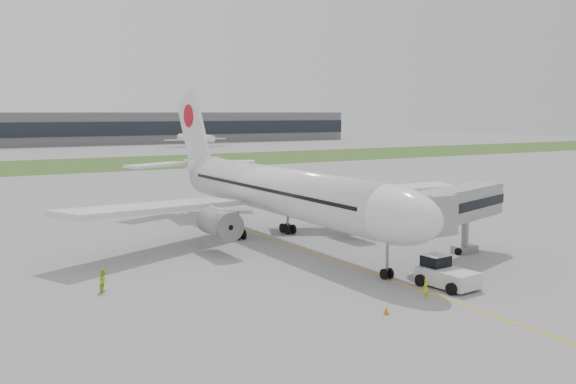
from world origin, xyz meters
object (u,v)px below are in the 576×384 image
airliner (272,189)px  pushback_tug (444,273)px  ground_crew_near (426,289)px  jet_bridge (454,206)px

airliner → pushback_tug: size_ratio=10.81×
airliner → pushback_tug: airliner is taller
ground_crew_near → jet_bridge: bearing=-165.0°
jet_bridge → ground_crew_near: 14.40m
jet_bridge → airliner: bearing=100.2°
airliner → pushback_tug: (2.46, -24.11, -4.54)m
airliner → jet_bridge: (9.68, -17.70, -0.46)m
jet_bridge → ground_crew_near: (-10.94, -8.27, -4.39)m
pushback_tug → jet_bridge: bearing=35.8°
pushback_tug → ground_crew_near: size_ratio=3.09×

